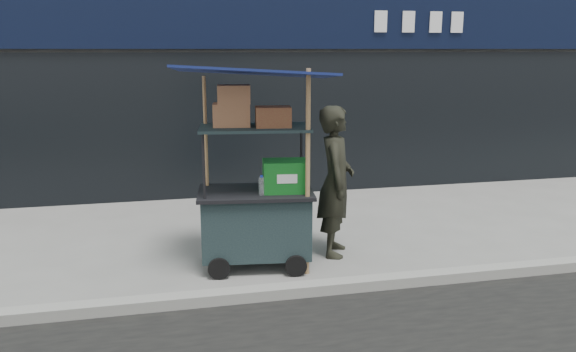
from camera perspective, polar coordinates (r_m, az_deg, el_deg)
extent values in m
plane|color=slate|center=(6.05, 2.17, -11.12)|extent=(80.00, 80.00, 0.00)
cube|color=gray|center=(5.85, 2.68, -11.35)|extent=(80.00, 0.18, 0.12)
cube|color=black|center=(9.33, -3.86, 15.52)|extent=(15.68, 0.06, 0.90)
cube|color=black|center=(9.44, -3.75, 5.14)|extent=(15.68, 0.04, 2.40)
cube|color=black|center=(6.44, -3.28, -4.87)|extent=(1.28, 0.84, 0.70)
cylinder|color=black|center=(6.22, -7.03, -9.34)|extent=(0.25, 0.08, 0.24)
cylinder|color=black|center=(6.25, 0.82, -9.13)|extent=(0.25, 0.08, 0.24)
cube|color=black|center=(6.33, -3.32, -1.67)|extent=(1.37, 0.93, 0.04)
cylinder|color=black|center=(5.96, -8.55, 0.81)|extent=(0.03, 0.03, 0.75)
cylinder|color=black|center=(6.01, 2.02, 1.03)|extent=(0.03, 0.03, 0.75)
cylinder|color=black|center=(6.55, -8.29, 1.90)|extent=(0.03, 0.03, 0.75)
cylinder|color=black|center=(6.59, 1.34, 2.09)|extent=(0.03, 0.03, 0.75)
cube|color=black|center=(6.19, -3.41, 4.91)|extent=(1.28, 0.84, 0.03)
cylinder|color=olive|center=(6.03, 2.01, 0.10)|extent=(0.06, 0.06, 2.26)
cylinder|color=olive|center=(6.58, -8.25, 0.61)|extent=(0.04, 0.04, 2.16)
cube|color=#0D104E|center=(6.14, -3.48, 10.48)|extent=(1.83, 1.40, 0.20)
cube|color=#0E5E17|center=(6.26, -0.24, 0.02)|extent=(0.54, 0.41, 0.35)
cylinder|color=silver|center=(6.11, -2.69, -1.03)|extent=(0.07, 0.07, 0.20)
cylinder|color=#172EB3|center=(6.09, -2.71, -0.02)|extent=(0.04, 0.04, 0.02)
cube|color=#935F3E|center=(6.22, -5.76, 6.21)|extent=(0.43, 0.35, 0.25)
cube|color=brown|center=(6.14, -1.52, 6.03)|extent=(0.41, 0.32, 0.22)
cube|color=#935F3E|center=(6.18, -5.53, 8.27)|extent=(0.38, 0.30, 0.20)
imported|color=black|center=(6.72, 4.87, -0.55)|extent=(0.62, 0.76, 1.81)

